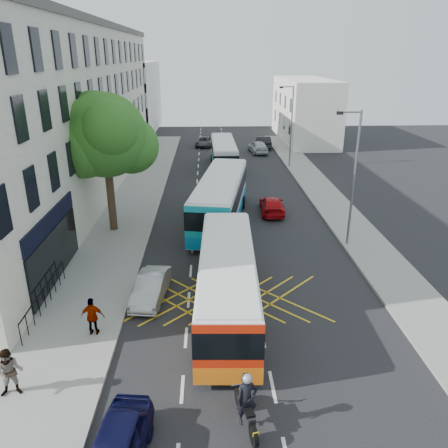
{
  "coord_description": "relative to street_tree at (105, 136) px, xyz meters",
  "views": [
    {
      "loc": [
        -2.2,
        -12.25,
        11.01
      ],
      "look_at": [
        -1.33,
        10.33,
        2.2
      ],
      "focal_mm": 35.0,
      "sensor_mm": 36.0,
      "label": 1
    }
  ],
  "objects": [
    {
      "name": "parked_car_silver",
      "position": [
        3.52,
        -8.78,
        -5.68
      ],
      "size": [
        1.73,
        3.83,
        1.22
      ],
      "primitive_type": "imported",
      "rotation": [
        0.0,
        0.0,
        -0.12
      ],
      "color": "#A4A7AB",
      "rests_on": "ground"
    },
    {
      "name": "distant_car_dark",
      "position": [
        13.37,
        27.32,
        -5.56
      ],
      "size": [
        1.6,
        4.46,
        1.46
      ],
      "primitive_type": "imported",
      "rotation": [
        0.0,
        0.0,
        3.13
      ],
      "color": "black",
      "rests_on": "ground"
    },
    {
      "name": "ground",
      "position": [
        8.51,
        -14.97,
        -6.29
      ],
      "size": [
        120.0,
        120.0,
        0.0
      ],
      "primitive_type": "plane",
      "color": "black",
      "rests_on": "ground"
    },
    {
      "name": "bus_far",
      "position": [
        7.97,
        17.02,
        -4.81
      ],
      "size": [
        2.61,
        10.04,
        2.81
      ],
      "rotation": [
        0.0,
        0.0,
        0.01
      ],
      "color": "silver",
      "rests_on": "ground"
    },
    {
      "name": "distant_car_silver",
      "position": [
        12.32,
        24.28,
        -5.55
      ],
      "size": [
        2.31,
        4.53,
        1.48
      ],
      "primitive_type": "imported",
      "rotation": [
        0.0,
        0.0,
        3.27
      ],
      "color": "#B1B3B9",
      "rests_on": "ground"
    },
    {
      "name": "motorbike",
      "position": [
        7.42,
        -16.64,
        -5.35
      ],
      "size": [
        0.82,
        2.23,
        2.0
      ],
      "rotation": [
        0.0,
        0.0,
        0.21
      ],
      "color": "black",
      "rests_on": "ground"
    },
    {
      "name": "lamp_far",
      "position": [
        14.71,
        17.03,
        -1.68
      ],
      "size": [
        1.45,
        0.15,
        8.0
      ],
      "color": "slate",
      "rests_on": "pavement_right"
    },
    {
      "name": "building_right",
      "position": [
        19.51,
        33.03,
        -2.29
      ],
      "size": [
        6.0,
        18.0,
        8.0
      ],
      "primitive_type": "cube",
      "color": "silver",
      "rests_on": "ground"
    },
    {
      "name": "pavement_right",
      "position": [
        16.01,
        0.03,
        -6.22
      ],
      "size": [
        3.0,
        70.0,
        0.15
      ],
      "primitive_type": "cube",
      "color": "gray",
      "rests_on": "ground"
    },
    {
      "name": "distant_car_grey",
      "position": [
        5.93,
        28.54,
        -5.7
      ],
      "size": [
        2.44,
        4.46,
        1.19
      ],
      "primitive_type": "imported",
      "rotation": [
        0.0,
        0.0,
        -0.11
      ],
      "color": "#383A3F",
      "rests_on": "ground"
    },
    {
      "name": "lamp_near",
      "position": [
        14.71,
        -2.97,
        -1.68
      ],
      "size": [
        1.45,
        0.15,
        8.0
      ],
      "color": "slate",
      "rests_on": "pavement_right"
    },
    {
      "name": "pedestrian_near",
      "position": [
        -0.41,
        -15.14,
        -5.24
      ],
      "size": [
        0.98,
        0.83,
        1.79
      ],
      "primitive_type": "imported",
      "rotation": [
        0.0,
        0.0,
        0.19
      ],
      "color": "gray",
      "rests_on": "pavement_left"
    },
    {
      "name": "pedestrian_far",
      "position": [
        1.51,
        -11.75,
        -5.31
      ],
      "size": [
        0.99,
        0.44,
        1.67
      ],
      "primitive_type": "imported",
      "rotation": [
        0.0,
        0.0,
        3.11
      ],
      "color": "gray",
      "rests_on": "pavement_left"
    },
    {
      "name": "terrace_far",
      "position": [
        -5.49,
        40.03,
        -1.29
      ],
      "size": [
        8.0,
        20.0,
        10.0
      ],
      "primitive_type": "cube",
      "color": "silver",
      "rests_on": "ground"
    },
    {
      "name": "railings",
      "position": [
        -1.19,
        -9.67,
        -5.57
      ],
      "size": [
        0.08,
        5.6,
        1.14
      ],
      "primitive_type": null,
      "color": "black",
      "rests_on": "pavement_left"
    },
    {
      "name": "bus_mid",
      "position": [
        7.16,
        1.42,
        -4.59
      ],
      "size": [
        4.5,
        11.8,
        3.24
      ],
      "rotation": [
        0.0,
        0.0,
        -0.16
      ],
      "color": "silver",
      "rests_on": "ground"
    },
    {
      "name": "street_tree",
      "position": [
        0.0,
        0.0,
        0.0
      ],
      "size": [
        6.3,
        5.7,
        8.8
      ],
      "color": "#382619",
      "rests_on": "pavement_left"
    },
    {
      "name": "bus_near",
      "position": [
        7.11,
        -10.02,
        -4.74
      ],
      "size": [
        2.9,
        10.58,
        2.95
      ],
      "rotation": [
        0.0,
        0.0,
        -0.04
      ],
      "color": "silver",
      "rests_on": "ground"
    },
    {
      "name": "red_hatchback",
      "position": [
        11.03,
        3.21,
        -5.69
      ],
      "size": [
        1.91,
        4.23,
        1.2
      ],
      "primitive_type": "imported",
      "rotation": [
        0.0,
        0.0,
        3.09
      ],
      "color": "#AA070C",
      "rests_on": "ground"
    },
    {
      "name": "pavement_left",
      "position": [
        0.01,
        0.03,
        -6.22
      ],
      "size": [
        5.0,
        70.0,
        0.15
      ],
      "primitive_type": "cube",
      "color": "gray",
      "rests_on": "ground"
    },
    {
      "name": "terrace_main",
      "position": [
        -5.49,
        9.52,
        0.46
      ],
      "size": [
        8.3,
        45.0,
        13.5
      ],
      "color": "beige",
      "rests_on": "ground"
    }
  ]
}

